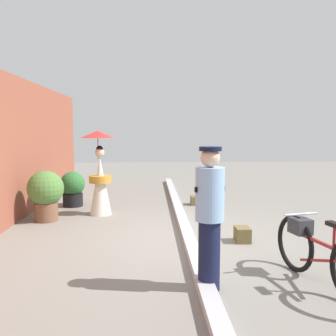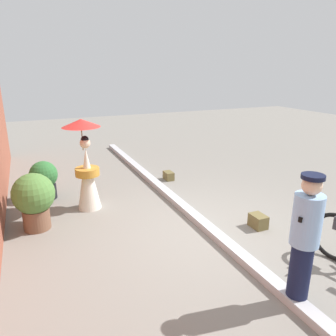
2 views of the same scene
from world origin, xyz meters
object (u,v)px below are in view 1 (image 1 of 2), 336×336
potted_plant_by_door (73,188)px  potted_plant_small (47,192)px  backpack_on_pavement (243,234)px  bicycle_near_officer (319,252)px  backpack_spare (195,200)px  person_officer (210,214)px  person_with_parasol (100,174)px

potted_plant_by_door → potted_plant_small: potted_plant_small is taller
potted_plant_by_door → backpack_on_pavement: potted_plant_by_door is taller
potted_plant_small → backpack_on_pavement: 4.10m
bicycle_near_officer → backpack_spare: (4.88, 0.92, -0.31)m
person_officer → potted_plant_by_door: person_officer is taller
potted_plant_by_door → potted_plant_small: (-1.45, 0.24, 0.14)m
bicycle_near_officer → potted_plant_small: (3.41, 4.21, 0.17)m
person_officer → person_with_parasol: 4.37m
bicycle_near_officer → backpack_spare: bicycle_near_officer is taller
person_officer → bicycle_near_officer: bearing=-88.3°
backpack_on_pavement → backpack_spare: bearing=8.0°
bicycle_near_officer → potted_plant_by_door: (4.86, 3.97, 0.04)m
bicycle_near_officer → person_with_parasol: 5.08m
backpack_on_pavement → backpack_spare: size_ratio=1.01×
potted_plant_small → backpack_on_pavement: (-1.63, -3.73, -0.47)m
potted_plant_by_door → backpack_spare: bearing=-89.6°
person_with_parasol → potted_plant_small: person_with_parasol is taller
backpack_on_pavement → backpack_spare: backpack_on_pavement is taller
backpack_on_pavement → person_officer: bearing=154.3°
person_officer → backpack_on_pavement: person_officer is taller
bicycle_near_officer → backpack_on_pavement: size_ratio=5.58×
bicycle_near_officer → potted_plant_by_door: potted_plant_by_door is taller
bicycle_near_officer → backpack_on_pavement: bicycle_near_officer is taller
person_with_parasol → backpack_spare: 2.58m
person_officer → backpack_on_pavement: bearing=-25.7°
backpack_on_pavement → backpack_spare: (3.10, 0.44, -0.02)m
person_officer → backpack_spare: size_ratio=5.35×
potted_plant_by_door → backpack_on_pavement: bearing=-131.4°
backpack_spare → person_officer: bearing=174.9°
bicycle_near_officer → person_with_parasol: (3.93, 3.18, 0.50)m
person_with_parasol → potted_plant_by_door: size_ratio=2.16×
person_officer → person_with_parasol: size_ratio=0.91×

